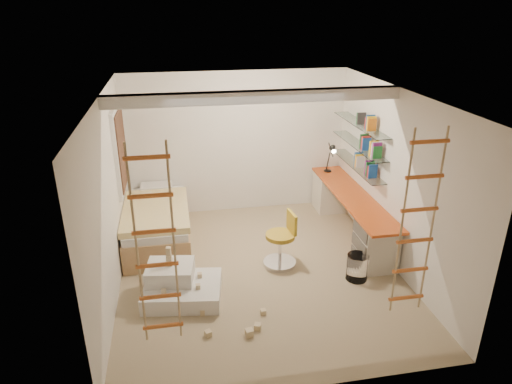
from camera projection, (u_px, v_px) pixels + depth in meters
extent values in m
plane|color=tan|center=(260.00, 271.00, 6.75)|extent=(4.50, 4.50, 0.00)
cube|color=white|center=(256.00, 97.00, 6.04)|extent=(4.00, 0.18, 0.16)
cube|color=white|center=(119.00, 148.00, 7.18)|extent=(0.06, 1.15, 1.35)
cube|color=#4C2D1E|center=(122.00, 148.00, 7.18)|extent=(0.02, 1.00, 1.20)
cylinder|color=white|center=(357.00, 267.00, 6.49)|extent=(0.31, 0.31, 0.38)
cube|color=#C34A17|center=(353.00, 196.00, 7.50)|extent=(0.55, 2.80, 0.04)
cube|color=beige|center=(330.00, 191.00, 8.64)|extent=(0.52, 0.55, 0.71)
cube|color=beige|center=(376.00, 245.00, 6.74)|extent=(0.52, 0.55, 0.71)
cube|color=#4C4742|center=(360.00, 232.00, 6.60)|extent=(0.02, 0.50, 0.18)
cube|color=#4C4742|center=(359.00, 245.00, 6.68)|extent=(0.02, 0.50, 0.18)
cube|color=#4C4742|center=(358.00, 258.00, 6.77)|extent=(0.02, 0.50, 0.18)
cube|color=white|center=(357.00, 165.00, 7.64)|extent=(0.25, 1.80, 0.01)
cube|color=white|center=(359.00, 145.00, 7.50)|extent=(0.25, 1.80, 0.01)
cube|color=white|center=(360.00, 124.00, 7.36)|extent=(0.25, 1.80, 0.01)
cube|color=#AD7F51|center=(158.00, 228.00, 7.53)|extent=(1.00, 2.00, 0.45)
cube|color=white|center=(156.00, 213.00, 7.42)|extent=(0.95, 1.95, 0.12)
cube|color=gold|center=(156.00, 211.00, 7.24)|extent=(1.02, 1.60, 0.10)
cube|color=white|center=(157.00, 188.00, 8.10)|extent=(0.55, 0.35, 0.12)
cylinder|color=black|center=(328.00, 171.00, 8.52)|extent=(0.14, 0.14, 0.02)
cylinder|color=black|center=(328.00, 161.00, 8.45)|extent=(0.02, 0.15, 0.36)
cylinder|color=black|center=(331.00, 150.00, 8.26)|extent=(0.02, 0.27, 0.20)
cone|color=black|center=(333.00, 149.00, 8.14)|extent=(0.12, 0.14, 0.15)
cylinder|color=#FFEABF|center=(334.00, 151.00, 8.11)|extent=(0.08, 0.04, 0.08)
cylinder|color=#B38D22|center=(280.00, 236.00, 6.74)|extent=(0.48, 0.48, 0.06)
cube|color=gold|center=(292.00, 222.00, 6.71)|extent=(0.08, 0.33, 0.31)
cylinder|color=silver|center=(280.00, 249.00, 6.82)|extent=(0.06, 0.06, 0.44)
cylinder|color=silver|center=(280.00, 263.00, 6.92)|extent=(0.55, 0.55, 0.05)
cube|color=silver|center=(183.00, 291.00, 6.10)|extent=(1.11, 0.92, 0.22)
cube|color=silver|center=(170.00, 272.00, 6.11)|extent=(0.68, 0.59, 0.22)
cube|color=#CCB284|center=(169.00, 262.00, 6.05)|extent=(0.09, 0.09, 0.08)
cube|color=#CCB284|center=(169.00, 258.00, 6.03)|extent=(0.08, 0.08, 0.07)
cube|color=#CCB284|center=(168.00, 251.00, 5.99)|extent=(0.07, 0.07, 0.12)
cube|color=#CCB284|center=(198.00, 286.00, 5.95)|extent=(0.06, 0.06, 0.06)
cube|color=#CCB284|center=(200.00, 275.00, 6.20)|extent=(0.06, 0.06, 0.06)
cube|color=#CCB284|center=(164.00, 291.00, 5.85)|extent=(0.06, 0.06, 0.06)
cube|color=#CCB284|center=(208.00, 334.00, 5.43)|extent=(0.07, 0.07, 0.07)
cube|color=#CCB284|center=(203.00, 312.00, 5.81)|extent=(0.07, 0.07, 0.07)
cube|color=#CCB284|center=(258.00, 327.00, 5.54)|extent=(0.07, 0.07, 0.07)
cube|color=#CCB284|center=(249.00, 333.00, 5.44)|extent=(0.07, 0.07, 0.07)
cube|color=#CCB284|center=(263.00, 312.00, 5.81)|extent=(0.07, 0.07, 0.07)
cube|color=#194CA5|center=(357.00, 159.00, 7.59)|extent=(0.14, 0.64, 0.22)
cube|color=red|center=(359.00, 138.00, 7.46)|extent=(0.14, 0.64, 0.22)
cube|color=#262626|center=(361.00, 117.00, 7.32)|extent=(0.14, 0.46, 0.22)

